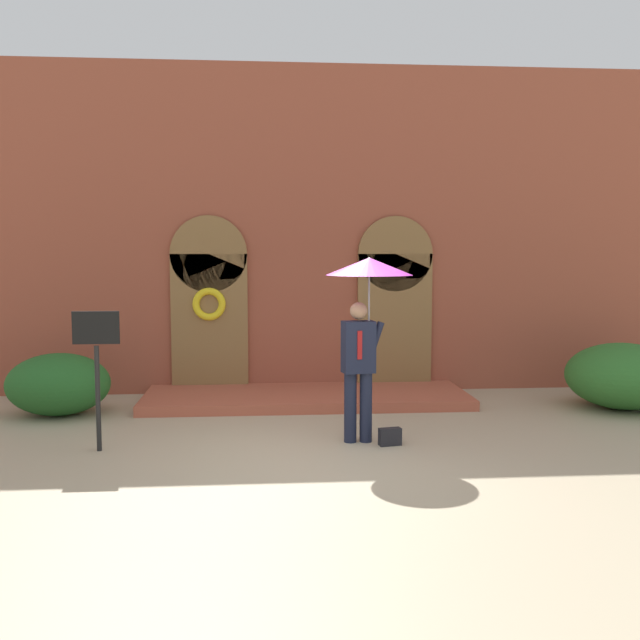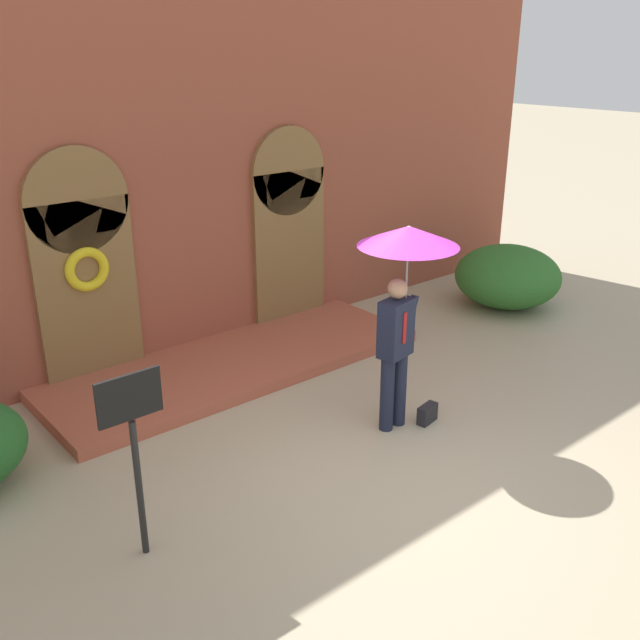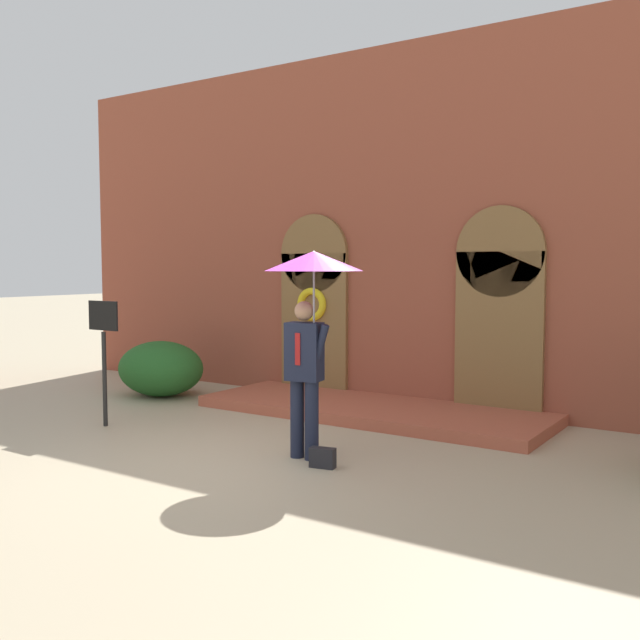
# 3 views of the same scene
# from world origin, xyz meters

# --- Properties ---
(ground_plane) EXTENTS (80.00, 80.00, 0.00)m
(ground_plane) POSITION_xyz_m (0.00, 0.00, 0.00)
(ground_plane) COLOR tan
(building_facade) EXTENTS (14.00, 2.30, 5.60)m
(building_facade) POSITION_xyz_m (-0.00, 4.15, 2.68)
(building_facade) COLOR brown
(building_facade) RESTS_ON ground
(person_with_umbrella) EXTENTS (1.10, 1.10, 2.36)m
(person_with_umbrella) POSITION_xyz_m (0.62, 0.58, 1.91)
(person_with_umbrella) COLOR #191E33
(person_with_umbrella) RESTS_ON ground
(handbag) EXTENTS (0.30, 0.17, 0.22)m
(handbag) POSITION_xyz_m (0.90, 0.38, 0.11)
(handbag) COLOR black
(handbag) RESTS_ON ground
(sign_post) EXTENTS (0.56, 0.06, 1.72)m
(sign_post) POSITION_xyz_m (-2.70, 0.42, 1.16)
(sign_post) COLOR black
(sign_post) RESTS_ON ground
(shrub_left) EXTENTS (1.52, 1.29, 0.93)m
(shrub_left) POSITION_xyz_m (-3.75, 2.46, 0.46)
(shrub_left) COLOR #235B23
(shrub_left) RESTS_ON ground
(shrub_right) EXTENTS (1.75, 1.74, 1.02)m
(shrub_right) POSITION_xyz_m (4.90, 2.24, 0.51)
(shrub_right) COLOR #2D6B28
(shrub_right) RESTS_ON ground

